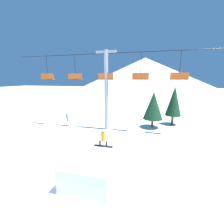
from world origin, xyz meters
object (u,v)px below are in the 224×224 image
Objects in this scene: snow_ramp at (93,168)px; pine_tree_near at (153,106)px; distant_skier at (67,117)px; snowboarder at (103,138)px.

pine_tree_near is (3.68, 11.66, 2.15)m from snow_ramp.
pine_tree_near is 3.82× the size of distant_skier.
snow_ramp is 2.95× the size of distant_skier.
distant_skier is (-12.38, -0.21, -2.26)m from pine_tree_near.
pine_tree_near reaches higher than snowboarder.
snowboarder is 1.12× the size of distant_skier.
snowboarder is at bearing -48.13° from distant_skier.
pine_tree_near is at bearing 0.97° from distant_skier.
snowboarder is 13.41m from distant_skier.
snow_ramp is 2.62× the size of snowboarder.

